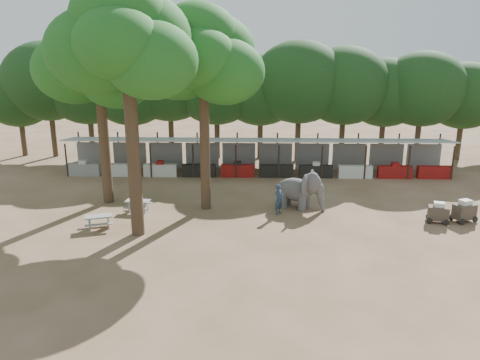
{
  "coord_description": "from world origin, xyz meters",
  "views": [
    {
      "loc": [
        -0.27,
        -19.59,
        8.96
      ],
      "look_at": [
        -1.0,
        5.0,
        2.0
      ],
      "focal_mm": 35.0,
      "sensor_mm": 36.0,
      "label": 1
    }
  ],
  "objects_px": {
    "elephant": "(301,190)",
    "cart_back": "(438,213)",
    "handler": "(279,199)",
    "yard_tree_left": "(96,62)",
    "cart_front": "(464,211)",
    "yard_tree_center": "(124,42)",
    "picnic_table_near": "(99,220)",
    "yard_tree_back": "(201,56)",
    "picnic_table_far": "(138,204)"
  },
  "relations": [
    {
      "from": "handler",
      "to": "cart_front",
      "type": "relative_size",
      "value": 1.17
    },
    {
      "from": "handler",
      "to": "cart_back",
      "type": "relative_size",
      "value": 1.3
    },
    {
      "from": "yard_tree_left",
      "to": "yard_tree_back",
      "type": "distance_m",
      "value": 6.09
    },
    {
      "from": "yard_tree_left",
      "to": "cart_front",
      "type": "bearing_deg",
      "value": -8.26
    },
    {
      "from": "picnic_table_far",
      "to": "picnic_table_near",
      "type": "bearing_deg",
      "value": -112.6
    },
    {
      "from": "elephant",
      "to": "cart_back",
      "type": "distance_m",
      "value": 7.44
    },
    {
      "from": "handler",
      "to": "cart_front",
      "type": "bearing_deg",
      "value": -61.15
    },
    {
      "from": "handler",
      "to": "picnic_table_near",
      "type": "xyz_separation_m",
      "value": [
        -9.36,
        -2.42,
        -0.41
      ]
    },
    {
      "from": "yard_tree_center",
      "to": "elephant",
      "type": "relative_size",
      "value": 4.05
    },
    {
      "from": "yard_tree_center",
      "to": "handler",
      "type": "bearing_deg",
      "value": 21.98
    },
    {
      "from": "yard_tree_center",
      "to": "yard_tree_left",
      "type": "bearing_deg",
      "value": 120.96
    },
    {
      "from": "yard_tree_left",
      "to": "cart_back",
      "type": "xyz_separation_m",
      "value": [
        18.69,
        -3.13,
        -7.64
      ]
    },
    {
      "from": "yard_tree_left",
      "to": "picnic_table_far",
      "type": "xyz_separation_m",
      "value": [
        2.34,
        -1.88,
        -7.76
      ]
    },
    {
      "from": "yard_tree_left",
      "to": "handler",
      "type": "bearing_deg",
      "value": -11.3
    },
    {
      "from": "elephant",
      "to": "picnic_table_near",
      "type": "distance_m",
      "value": 11.22
    },
    {
      "from": "yard_tree_back",
      "to": "elephant",
      "type": "xyz_separation_m",
      "value": [
        5.58,
        0.0,
        -7.43
      ]
    },
    {
      "from": "picnic_table_near",
      "to": "handler",
      "type": "bearing_deg",
      "value": -3.72
    },
    {
      "from": "picnic_table_near",
      "to": "cart_back",
      "type": "relative_size",
      "value": 1.28
    },
    {
      "from": "elephant",
      "to": "handler",
      "type": "height_order",
      "value": "elephant"
    },
    {
      "from": "picnic_table_near",
      "to": "cart_front",
      "type": "xyz_separation_m",
      "value": [
        19.19,
        1.55,
        0.15
      ]
    },
    {
      "from": "yard_tree_back",
      "to": "elephant",
      "type": "relative_size",
      "value": 3.82
    },
    {
      "from": "handler",
      "to": "picnic_table_far",
      "type": "distance_m",
      "value": 7.97
    },
    {
      "from": "picnic_table_far",
      "to": "yard_tree_center",
      "type": "bearing_deg",
      "value": -72.22
    },
    {
      "from": "yard_tree_left",
      "to": "cart_front",
      "type": "distance_m",
      "value": 21.72
    },
    {
      "from": "yard_tree_left",
      "to": "yard_tree_back",
      "type": "height_order",
      "value": "yard_tree_back"
    },
    {
      "from": "handler",
      "to": "picnic_table_far",
      "type": "height_order",
      "value": "handler"
    },
    {
      "from": "picnic_table_far",
      "to": "yard_tree_left",
      "type": "bearing_deg",
      "value": 146.96
    },
    {
      "from": "cart_front",
      "to": "handler",
      "type": "bearing_deg",
      "value": 151.41
    },
    {
      "from": "yard_tree_back",
      "to": "handler",
      "type": "xyz_separation_m",
      "value": [
        4.29,
        -1.06,
        -7.68
      ]
    },
    {
      "from": "picnic_table_near",
      "to": "cart_front",
      "type": "distance_m",
      "value": 19.26
    },
    {
      "from": "handler",
      "to": "picnic_table_far",
      "type": "xyz_separation_m",
      "value": [
        -7.96,
        0.17,
        -0.42
      ]
    },
    {
      "from": "yard_tree_back",
      "to": "picnic_table_near",
      "type": "relative_size",
      "value": 6.72
    },
    {
      "from": "yard_tree_left",
      "to": "cart_back",
      "type": "height_order",
      "value": "yard_tree_left"
    },
    {
      "from": "elephant",
      "to": "cart_back",
      "type": "height_order",
      "value": "elephant"
    },
    {
      "from": "yard_tree_center",
      "to": "elephant",
      "type": "xyz_separation_m",
      "value": [
        8.58,
        4.0,
        -8.1
      ]
    },
    {
      "from": "yard_tree_center",
      "to": "handler",
      "type": "distance_m",
      "value": 11.47
    },
    {
      "from": "picnic_table_far",
      "to": "yard_tree_back",
      "type": "bearing_deg",
      "value": 19.38
    },
    {
      "from": "elephant",
      "to": "yard_tree_left",
      "type": "bearing_deg",
      "value": -160.57
    },
    {
      "from": "picnic_table_far",
      "to": "cart_front",
      "type": "relative_size",
      "value": 1.0
    },
    {
      "from": "picnic_table_near",
      "to": "picnic_table_far",
      "type": "bearing_deg",
      "value": 43.39
    },
    {
      "from": "picnic_table_near",
      "to": "cart_back",
      "type": "bearing_deg",
      "value": -13.87
    },
    {
      "from": "yard_tree_center",
      "to": "cart_back",
      "type": "xyz_separation_m",
      "value": [
        15.69,
        1.87,
        -8.65
      ]
    },
    {
      "from": "cart_front",
      "to": "cart_back",
      "type": "distance_m",
      "value": 1.46
    },
    {
      "from": "yard_tree_left",
      "to": "picnic_table_far",
      "type": "distance_m",
      "value": 8.32
    },
    {
      "from": "yard_tree_center",
      "to": "yard_tree_back",
      "type": "distance_m",
      "value": 5.04
    },
    {
      "from": "yard_tree_center",
      "to": "cart_back",
      "type": "distance_m",
      "value": 18.01
    },
    {
      "from": "yard_tree_left",
      "to": "handler",
      "type": "distance_m",
      "value": 12.81
    },
    {
      "from": "elephant",
      "to": "cart_back",
      "type": "bearing_deg",
      "value": 7.64
    },
    {
      "from": "elephant",
      "to": "picnic_table_far",
      "type": "xyz_separation_m",
      "value": [
        -9.25,
        -0.89,
        -0.67
      ]
    },
    {
      "from": "yard_tree_back",
      "to": "cart_back",
      "type": "relative_size",
      "value": 8.61
    }
  ]
}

